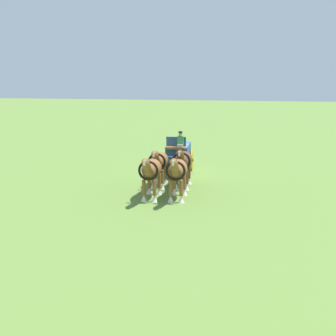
{
  "coord_description": "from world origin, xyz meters",
  "views": [
    {
      "loc": [
        27.16,
        6.76,
        5.73
      ],
      "look_at": [
        4.47,
        0.53,
        1.2
      ],
      "focal_mm": 48.24,
      "sensor_mm": 36.0,
      "label": 1
    }
  ],
  "objects_px": {
    "show_wagon": "(178,154)",
    "draft_horse_lead_near": "(177,171)",
    "draft_horse_rear_near": "(183,162)",
    "draft_horse_lead_off": "(151,171)",
    "draft_horse_rear_off": "(159,162)"
  },
  "relations": [
    {
      "from": "show_wagon",
      "to": "draft_horse_rear_near",
      "type": "height_order",
      "value": "show_wagon"
    },
    {
      "from": "draft_horse_lead_near",
      "to": "draft_horse_rear_off",
      "type": "bearing_deg",
      "value": -145.74
    },
    {
      "from": "draft_horse_lead_near",
      "to": "draft_horse_lead_off",
      "type": "height_order",
      "value": "draft_horse_lead_near"
    },
    {
      "from": "show_wagon",
      "to": "draft_horse_rear_near",
      "type": "relative_size",
      "value": 1.9
    },
    {
      "from": "draft_horse_rear_near",
      "to": "draft_horse_rear_off",
      "type": "relative_size",
      "value": 0.99
    },
    {
      "from": "show_wagon",
      "to": "draft_horse_rear_off",
      "type": "xyz_separation_m",
      "value": [
        3.71,
        -0.16,
        0.14
      ]
    },
    {
      "from": "draft_horse_lead_near",
      "to": "draft_horse_lead_off",
      "type": "distance_m",
      "value": 1.3
    },
    {
      "from": "draft_horse_rear_near",
      "to": "draft_horse_lead_off",
      "type": "height_order",
      "value": "draft_horse_rear_near"
    },
    {
      "from": "show_wagon",
      "to": "draft_horse_lead_off",
      "type": "relative_size",
      "value": 1.88
    },
    {
      "from": "show_wagon",
      "to": "draft_horse_lead_near",
      "type": "bearing_deg",
      "value": 13.57
    },
    {
      "from": "draft_horse_rear_near",
      "to": "show_wagon",
      "type": "bearing_deg",
      "value": -162.28
    },
    {
      "from": "show_wagon",
      "to": "draft_horse_lead_near",
      "type": "height_order",
      "value": "show_wagon"
    },
    {
      "from": "draft_horse_lead_off",
      "to": "draft_horse_lead_near",
      "type": "bearing_deg",
      "value": 97.57
    },
    {
      "from": "draft_horse_lead_near",
      "to": "show_wagon",
      "type": "bearing_deg",
      "value": -166.43
    },
    {
      "from": "draft_horse_rear_near",
      "to": "draft_horse_lead_off",
      "type": "distance_m",
      "value": 2.91
    }
  ]
}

